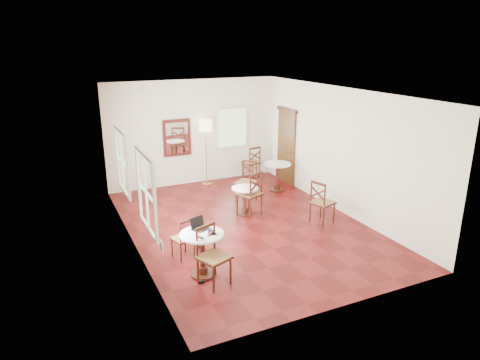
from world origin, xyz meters
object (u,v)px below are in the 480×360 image
(cafe_table_back, at_px, (277,174))
(water_glass, at_px, (199,233))
(mouse, at_px, (214,234))
(chair_back_a, at_px, (252,162))
(floor_lamp, at_px, (206,130))
(cafe_table_mid, at_px, (245,198))
(navy_mug, at_px, (210,232))
(chair_mid_b, at_px, (322,202))
(power_adapter, at_px, (201,282))
(chair_near_a, at_px, (183,238))
(cafe_table_near, at_px, (202,250))
(chair_back_b, at_px, (247,182))
(chair_mid_a, at_px, (250,194))
(laptop, at_px, (199,226))
(chair_near_b, at_px, (213,256))

(cafe_table_back, bearing_deg, water_glass, -135.14)
(mouse, bearing_deg, chair_back_a, 54.14)
(floor_lamp, bearing_deg, cafe_table_mid, -89.62)
(floor_lamp, relative_size, navy_mug, 17.81)
(chair_mid_b, xyz_separation_m, power_adapter, (-3.40, -1.30, -0.49))
(cafe_table_back, bearing_deg, mouse, -132.53)
(navy_mug, relative_size, water_glass, 0.94)
(chair_near_a, distance_m, mouse, 1.05)
(cafe_table_near, height_order, chair_back_b, chair_back_b)
(chair_mid_a, relative_size, laptop, 3.09)
(cafe_table_back, distance_m, chair_near_b, 5.12)
(chair_back_a, height_order, mouse, chair_back_a)
(chair_near_b, bearing_deg, cafe_table_back, 27.04)
(water_glass, bearing_deg, chair_back_b, 52.38)
(cafe_table_near, distance_m, water_glass, 0.38)
(chair_near_b, distance_m, navy_mug, 0.43)
(cafe_table_near, xyz_separation_m, cafe_table_back, (3.49, 3.48, -0.02))
(chair_back_b, relative_size, navy_mug, 9.81)
(cafe_table_mid, relative_size, cafe_table_back, 0.86)
(floor_lamp, bearing_deg, navy_mug, -109.94)
(chair_near_b, distance_m, mouse, 0.39)
(cafe_table_near, distance_m, laptop, 0.42)
(cafe_table_back, bearing_deg, laptop, -136.61)
(chair_near_b, xyz_separation_m, water_glass, (-0.15, 0.26, 0.35))
(navy_mug, relative_size, power_adapter, 1.12)
(chair_mid_a, distance_m, water_glass, 3.10)
(cafe_table_near, bearing_deg, chair_back_a, 55.11)
(chair_mid_b, distance_m, floor_lamp, 4.15)
(chair_back_a, relative_size, water_glass, 8.74)
(chair_mid_a, xyz_separation_m, navy_mug, (-1.89, -2.26, 0.32))
(cafe_table_near, bearing_deg, laptop, 82.09)
(cafe_table_near, relative_size, navy_mug, 7.62)
(chair_near_a, xyz_separation_m, chair_back_b, (2.47, 2.32, 0.12))
(cafe_table_back, relative_size, power_adapter, 8.16)
(chair_near_b, relative_size, navy_mug, 9.74)
(chair_near_b, distance_m, floor_lamp, 5.57)
(chair_mid_a, distance_m, chair_mid_b, 1.69)
(cafe_table_back, distance_m, power_adapter, 5.19)
(chair_mid_b, height_order, laptop, laptop)
(chair_near_b, relative_size, chair_mid_a, 0.96)
(power_adapter, bearing_deg, chair_back_b, 53.31)
(chair_near_a, height_order, chair_mid_b, chair_mid_b)
(chair_near_b, xyz_separation_m, chair_mid_a, (1.95, 2.52, 0.02))
(chair_near_a, height_order, chair_near_b, chair_near_b)
(chair_near_b, height_order, chair_back_b, chair_back_b)
(cafe_table_mid, height_order, chair_near_b, chair_near_b)
(chair_mid_a, distance_m, laptop, 2.83)
(floor_lamp, height_order, laptop, floor_lamp)
(chair_mid_a, bearing_deg, water_glass, 24.06)
(mouse, bearing_deg, cafe_table_near, 140.20)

